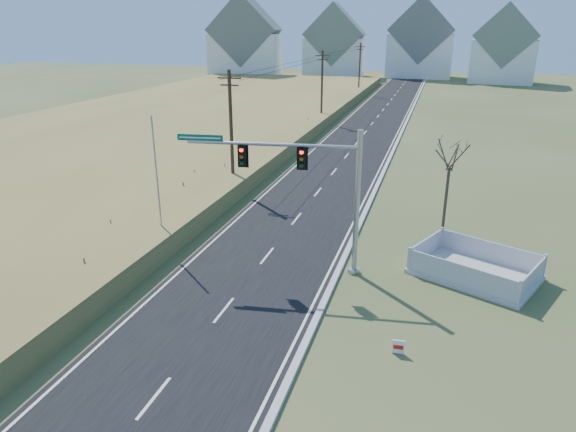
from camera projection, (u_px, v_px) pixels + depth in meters
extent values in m
plane|color=#3E4B24|center=(240.00, 290.00, 24.70)|extent=(260.00, 260.00, 0.00)
cube|color=black|center=(376.00, 119.00, 69.58)|extent=(8.00, 180.00, 0.06)
cube|color=#B2AFA8|center=(407.00, 120.00, 68.45)|extent=(0.30, 180.00, 0.18)
cube|color=olive|center=(182.00, 118.00, 66.80)|extent=(38.00, 110.00, 1.30)
cylinder|color=#422D1E|center=(231.00, 132.00, 38.33)|extent=(0.26, 0.26, 9.00)
cube|color=#422D1E|center=(229.00, 78.00, 36.97)|extent=(1.80, 0.10, 0.10)
cube|color=#422D1E|center=(229.00, 85.00, 37.14)|extent=(1.40, 0.10, 0.10)
cylinder|color=#422D1E|center=(322.00, 88.00, 65.27)|extent=(0.26, 0.26, 9.00)
cube|color=#422D1E|center=(323.00, 56.00, 63.90)|extent=(1.80, 0.10, 0.10)
cube|color=#422D1E|center=(322.00, 60.00, 64.08)|extent=(1.40, 0.10, 0.10)
cylinder|color=#422D1E|center=(359.00, 69.00, 92.20)|extent=(0.26, 0.26, 9.00)
cube|color=#422D1E|center=(361.00, 46.00, 90.84)|extent=(1.80, 0.10, 0.10)
cube|color=#422D1E|center=(360.00, 49.00, 91.01)|extent=(1.40, 0.10, 0.10)
cube|color=silver|center=(246.00, 56.00, 122.89)|extent=(17.38, 13.12, 10.00)
cube|color=slate|center=(245.00, 30.00, 120.83)|extent=(17.69, 13.38, 16.29)
cube|color=silver|center=(334.00, 58.00, 124.90)|extent=(14.66, 10.95, 9.00)
cube|color=slate|center=(335.00, 34.00, 123.01)|extent=(14.93, 11.17, 14.26)
cube|color=silver|center=(419.00, 56.00, 122.97)|extent=(15.00, 10.00, 10.00)
cube|color=slate|center=(422.00, 30.00, 120.91)|extent=(15.27, 10.20, 15.27)
cube|color=silver|center=(502.00, 62.00, 111.16)|extent=(13.87, 10.31, 9.00)
cube|color=slate|center=(506.00, 35.00, 109.27)|extent=(14.12, 10.51, 13.24)
cylinder|color=#9EA0A5|center=(354.00, 271.00, 26.45)|extent=(0.64, 0.64, 0.21)
cylinder|color=#9EA0A5|center=(357.00, 205.00, 25.19)|extent=(0.28, 0.28, 7.42)
cylinder|color=#9EA0A5|center=(272.00, 144.00, 24.82)|extent=(8.43, 1.27, 0.17)
cube|color=black|center=(302.00, 158.00, 24.82)|extent=(0.37, 0.32, 1.05)
cube|color=black|center=(242.00, 156.00, 25.26)|extent=(0.37, 0.32, 1.05)
cube|color=#055B43|center=(200.00, 138.00, 25.28)|extent=(2.32, 0.34, 0.32)
cube|color=#B7B5AD|center=(474.00, 274.00, 26.06)|extent=(6.89, 5.98, 0.22)
cube|color=#AEADB2|center=(460.00, 275.00, 24.55)|extent=(5.01, 2.34, 1.09)
cube|color=#AEADB2|center=(489.00, 251.00, 27.12)|extent=(5.01, 2.34, 1.09)
cube|color=#AEADB2|center=(426.00, 248.00, 27.52)|extent=(1.58, 3.35, 1.09)
cube|color=#AEADB2|center=(532.00, 279.00, 24.15)|extent=(1.58, 3.35, 1.09)
cube|color=white|center=(398.00, 347.00, 19.84)|extent=(0.47, 0.07, 0.59)
cube|color=red|center=(398.00, 347.00, 19.81)|extent=(0.38, 0.04, 0.17)
cylinder|color=#B7B5AD|center=(163.00, 245.00, 29.56)|extent=(0.34, 0.34, 0.15)
cylinder|color=#9EA0A5|center=(158.00, 184.00, 28.27)|extent=(0.09, 0.09, 7.55)
cylinder|color=#4C3F33|center=(446.00, 200.00, 31.19)|extent=(0.18, 0.18, 4.02)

